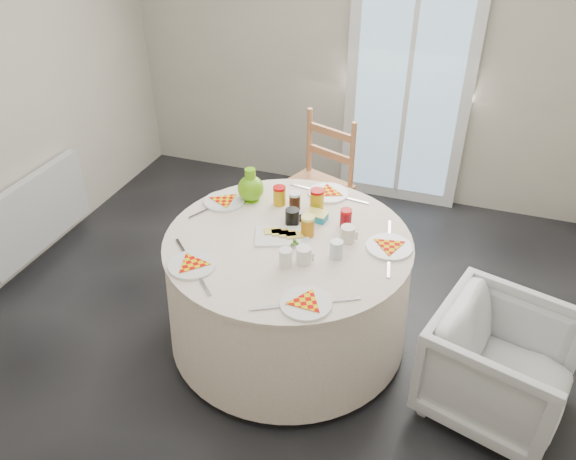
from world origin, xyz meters
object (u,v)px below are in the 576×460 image
(wooden_chair, at_px, (314,192))
(green_pitcher, at_px, (250,182))
(table, at_px, (288,289))
(armchair, at_px, (503,356))
(radiator, at_px, (37,212))

(wooden_chair, distance_m, green_pitcher, 0.82)
(table, xyz_separation_m, green_pitcher, (-0.36, 0.33, 0.49))
(armchair, distance_m, green_pitcher, 1.73)
(radiator, height_order, table, table)
(radiator, distance_m, wooden_chair, 2.02)
(armchair, relative_size, green_pitcher, 3.29)
(armchair, xyz_separation_m, green_pitcher, (-1.59, 0.49, 0.48))
(armchair, bearing_deg, green_pitcher, 89.16)
(table, distance_m, green_pitcher, 0.69)
(table, bearing_deg, armchair, -7.30)
(green_pitcher, bearing_deg, radiator, -156.44)
(radiator, height_order, green_pitcher, green_pitcher)
(radiator, distance_m, armchair, 3.26)
(wooden_chair, xyz_separation_m, armchair, (1.38, -1.17, -0.08))
(wooden_chair, bearing_deg, armchair, -18.95)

